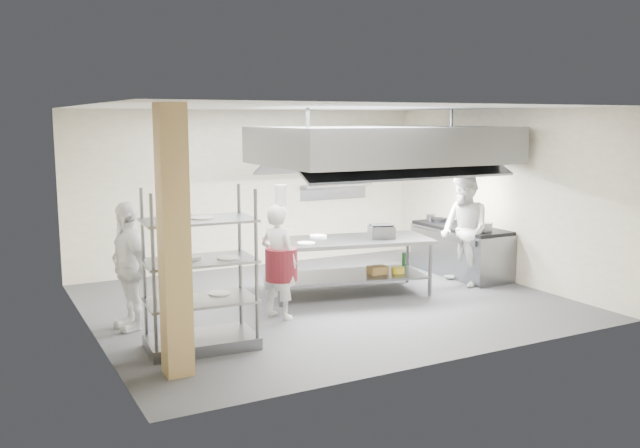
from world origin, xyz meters
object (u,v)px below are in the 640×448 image
chef_line (464,230)px  pass_rack (200,269)px  chef_plating (128,266)px  island (348,266)px  chef_head (278,262)px  stockpot (464,221)px  cooking_range (460,252)px  griddle (381,232)px

chef_line → pass_rack: bearing=-72.1°
chef_line → chef_plating: bearing=-85.6°
island → pass_rack: pass_rack is taller
pass_rack → chef_head: size_ratio=1.21×
chef_head → chef_line: (3.60, 0.29, 0.13)m
chef_head → pass_rack: bearing=90.4°
stockpot → chef_plating: bearing=-176.2°
chef_plating → stockpot: chef_plating is taller
pass_rack → chef_head: (1.39, 0.72, -0.18)m
chef_plating → stockpot: 6.11m
island → stockpot: bearing=16.7°
chef_line → stockpot: (0.49, 0.60, 0.04)m
pass_rack → chef_plating: size_ratio=1.15×
cooking_range → pass_rack: bearing=-163.0°
cooking_range → stockpot: bearing=-78.2°
chef_line → stockpot: size_ratio=6.96×
griddle → stockpot: griddle is taller
island → chef_head: chef_head is taller
chef_line → chef_plating: chef_line is taller
chef_line → griddle: 1.54m
cooking_range → chef_plating: size_ratio=1.15×
island → chef_line: 2.14m
pass_rack → chef_head: pass_rack is taller
chef_plating → griddle: size_ratio=4.38×
island → chef_line: bearing=1.0°
pass_rack → chef_head: bearing=31.7°
chef_plating → stockpot: size_ratio=6.37×
cooking_range → stockpot: (0.01, -0.06, 0.57)m
chef_head → island: bearing=-93.1°
pass_rack → island: bearing=29.9°
island → griddle: 0.78m
pass_rack → cooking_range: (5.47, 1.68, -0.58)m
chef_plating → chef_line: bearing=79.2°
chef_head → chef_plating: (-2.00, 0.49, 0.05)m
chef_plating → chef_head: bearing=67.5°
island → chef_head: bearing=-143.6°
chef_head → stockpot: size_ratio=6.03×
island → stockpot: (2.53, 0.19, 0.54)m
cooking_range → griddle: bearing=-168.5°
island → chef_plating: (-3.56, -0.21, 0.42)m
chef_head → cooking_range: bearing=-104.1°
island → cooking_range: 2.54m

